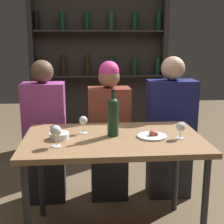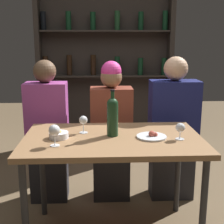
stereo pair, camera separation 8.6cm
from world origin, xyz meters
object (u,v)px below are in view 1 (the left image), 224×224
at_px(snack_bowl, 59,136).
at_px(seated_person_center, 109,135).
at_px(wine_glass_0, 181,128).
at_px(wine_glass_2, 56,132).
at_px(wine_glass_1, 83,121).
at_px(food_plate_0, 152,136).
at_px(wine_bottle, 113,115).
at_px(seated_person_left, 45,137).
at_px(seated_person_right, 170,133).

relative_size(snack_bowl, seated_person_center, 0.11).
xyz_separation_m(wine_glass_0, wine_glass_2, (-0.82, -0.09, 0.02)).
bearing_deg(wine_glass_1, food_plate_0, -15.60).
xyz_separation_m(wine_bottle, wine_glass_0, (0.45, -0.10, -0.07)).
relative_size(snack_bowl, seated_person_left, 0.11).
height_order(wine_glass_1, food_plate_0, wine_glass_1).
height_order(wine_glass_1, seated_person_left, seated_person_left).
height_order(snack_bowl, seated_person_left, seated_person_left).
bearing_deg(seated_person_center, seated_person_right, 0.00).
bearing_deg(seated_person_right, wine_glass_1, -148.24).
distance_m(wine_bottle, seated_person_right, 0.85).
bearing_deg(wine_bottle, wine_glass_0, -12.92).
xyz_separation_m(wine_glass_1, seated_person_right, (0.77, 0.47, -0.25)).
relative_size(wine_glass_1, seated_person_right, 0.10).
bearing_deg(wine_glass_2, seated_person_left, 102.59).
xyz_separation_m(food_plate_0, seated_person_right, (0.30, 0.60, -0.17)).
bearing_deg(wine_glass_2, snack_bowl, 87.81).
height_order(wine_bottle, seated_person_left, seated_person_left).
bearing_deg(seated_person_center, wine_glass_1, -114.87).
bearing_deg(snack_bowl, wine_glass_1, 35.75).
xyz_separation_m(snack_bowl, seated_person_left, (-0.17, 0.59, -0.19)).
bearing_deg(food_plate_0, seated_person_left, 142.99).
bearing_deg(seated_person_right, wine_bottle, -135.75).
height_order(wine_glass_0, seated_person_right, seated_person_right).
bearing_deg(snack_bowl, seated_person_center, 57.15).
bearing_deg(snack_bowl, wine_bottle, 6.38).
relative_size(wine_glass_0, seated_person_right, 0.09).
bearing_deg(seated_person_left, seated_person_right, 0.00).
distance_m(wine_bottle, snack_bowl, 0.39).
bearing_deg(snack_bowl, wine_glass_2, -92.19).
xyz_separation_m(wine_bottle, seated_person_left, (-0.54, 0.55, -0.31)).
distance_m(wine_bottle, wine_glass_0, 0.47).
bearing_deg(wine_glass_0, wine_glass_1, 164.64).
height_order(wine_glass_2, snack_bowl, wine_glass_2).
distance_m(snack_bowl, seated_person_center, 0.73).
xyz_separation_m(wine_bottle, seated_person_center, (0.02, 0.55, -0.31)).
distance_m(seated_person_left, seated_person_right, 1.10).
xyz_separation_m(wine_glass_0, snack_bowl, (-0.81, 0.06, -0.05)).
xyz_separation_m(wine_bottle, wine_glass_1, (-0.20, 0.08, -0.06)).
bearing_deg(wine_glass_2, food_plate_0, 12.41).
distance_m(wine_bottle, food_plate_0, 0.31).
bearing_deg(seated_person_left, wine_glass_1, -54.85).
distance_m(wine_glass_2, seated_person_center, 0.88).
xyz_separation_m(seated_person_center, seated_person_right, (0.55, 0.00, 0.00)).
bearing_deg(seated_person_left, food_plate_0, -37.01).
bearing_deg(seated_person_center, wine_bottle, -91.90).
xyz_separation_m(snack_bowl, seated_person_right, (0.93, 0.59, -0.18)).
height_order(food_plate_0, snack_bowl, snack_bowl).
bearing_deg(wine_glass_0, seated_person_left, 146.43).
relative_size(wine_bottle, seated_person_center, 0.26).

